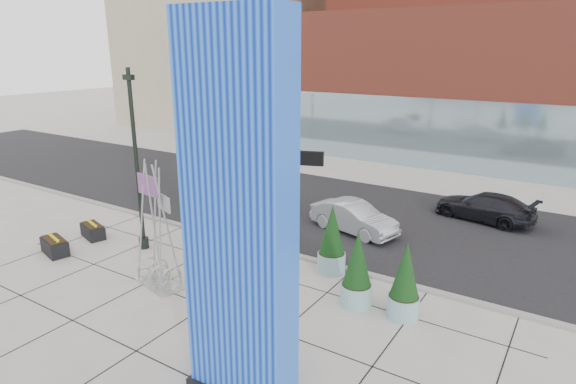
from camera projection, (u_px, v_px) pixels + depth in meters
The scene contains 19 objects.
ground at pixel (204, 286), 17.55m from camera, with size 160.00×160.00×0.00m, color #9E9991.
street_asphalt at pixel (332, 211), 25.61m from camera, with size 80.00×12.00×0.02m, color black.
curb_edge at pixel (267, 248), 20.76m from camera, with size 80.00×0.30×0.12m, color gray.
tower_podium at pixel (447, 86), 37.22m from camera, with size 34.00×10.00×11.00m, color #A1402E.
tower_glass_front at pixel (425, 133), 34.22m from camera, with size 34.00×0.60×5.00m, color #8CA5B2.
blue_pylon at pixel (239, 227), 10.92m from camera, with size 2.83×1.39×9.20m.
lamp_post at pixel (138, 179), 20.03m from camera, with size 0.48×0.42×7.63m.
public_art_sculpture at pixel (158, 254), 17.36m from camera, with size 2.23×1.47×4.66m.
concrete_bollard at pixel (203, 253), 19.66m from camera, with size 0.33×0.33×0.64m, color gray.
overhead_street_sign at pixel (288, 169), 18.30m from camera, with size 2.10×0.89×4.59m.
round_planter_east at pixel (405, 282), 15.24m from camera, with size 1.03×1.03×2.58m.
round_planter_mid at pixel (357, 271), 15.95m from camera, with size 1.07×1.07×2.67m.
round_planter_west at pixel (332, 240), 18.37m from camera, with size 1.10×1.10×2.74m.
box_planter_north at pixel (93, 230), 21.97m from camera, with size 1.53×1.07×0.76m.
box_planter_south at pixel (55, 245), 20.23m from camera, with size 1.61×1.09×0.81m.
car_white_west at pixel (228, 191), 26.31m from camera, with size 1.93×4.79×1.63m, color silver.
car_silver_mid at pixel (354, 218), 22.52m from camera, with size 1.51×4.34×1.43m, color #B0B3B8.
car_dark_east at pixel (484, 207), 24.08m from camera, with size 1.96×4.83×1.40m, color black.
traffic_signal at pixel (219, 134), 35.18m from camera, with size 0.15×0.18×4.10m.
Camera 1 is at (11.09, -11.67, 8.36)m, focal length 30.00 mm.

